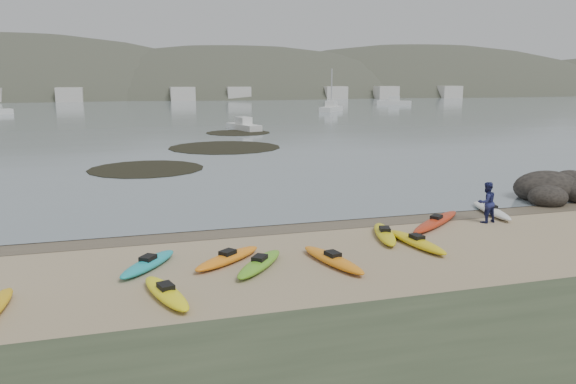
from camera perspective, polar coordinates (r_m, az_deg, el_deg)
name	(u,v)px	position (r m, az deg, el deg)	size (l,w,h in m)	color
ground	(288,225)	(25.08, 0.00, -3.36)	(600.00, 600.00, 0.00)	tan
wet_sand	(290,226)	(24.80, 0.20, -3.52)	(60.00, 60.00, 0.00)	brown
water	(134,90)	(323.40, -15.37, 9.91)	(1200.00, 1200.00, 0.00)	slate
kayaks	(316,249)	(21.02, 2.90, -5.84)	(21.99, 10.35, 0.34)	#FFF215
person_east	(487,202)	(26.85, 19.52, -1.00)	(0.90, 0.70, 1.86)	navy
rock_cluster	(558,194)	(33.84, 25.76, -0.20)	(5.35, 3.94, 1.84)	black
kelp_mats	(212,148)	(53.50, -7.74, 4.49)	(19.67, 32.94, 0.04)	black
moored_boats	(238,110)	(106.74, -5.07, 8.25)	(96.14, 63.67, 1.16)	silver
far_hills	(245,136)	(223.22, -4.34, 5.67)	(550.00, 135.00, 80.00)	#384235
far_town	(167,94)	(168.81, -12.16, 9.70)	(199.00, 5.00, 4.00)	beige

